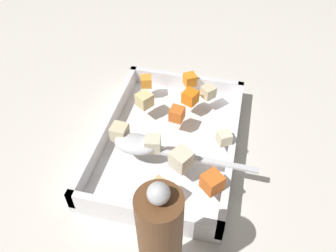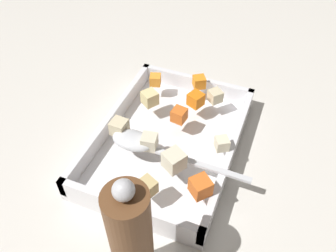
{
  "view_description": "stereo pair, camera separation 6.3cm",
  "coord_description": "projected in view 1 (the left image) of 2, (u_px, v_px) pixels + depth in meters",
  "views": [
    {
      "loc": [
        -0.45,
        -0.12,
        0.51
      ],
      "look_at": [
        -0.02,
        -0.01,
        0.06
      ],
      "focal_mm": 37.45,
      "sensor_mm": 36.0,
      "label": 1
    },
    {
      "loc": [
        -0.43,
        -0.18,
        0.51
      ],
      "look_at": [
        -0.02,
        -0.01,
        0.06
      ],
      "focal_mm": 37.45,
      "sensor_mm": 36.0,
      "label": 2
    }
  ],
  "objects": [
    {
      "name": "carrot_chunk_heap_top",
      "position": [
        177.0,
        114.0,
        0.65
      ],
      "size": [
        0.03,
        0.03,
        0.02
      ],
      "primitive_type": "cube",
      "rotation": [
        0.0,
        0.0,
        3.0
      ],
      "color": "orange",
      "rests_on": "baking_dish"
    },
    {
      "name": "parsnip_chunk_under_handle",
      "position": [
        181.0,
        159.0,
        0.57
      ],
      "size": [
        0.04,
        0.04,
        0.03
      ],
      "primitive_type": "cube",
      "rotation": [
        0.0,
        0.0,
        5.75
      ],
      "color": "beige",
      "rests_on": "baking_dish"
    },
    {
      "name": "potato_chunk_corner_nw",
      "position": [
        144.0,
        100.0,
        0.68
      ],
      "size": [
        0.04,
        0.04,
        0.03
      ],
      "primitive_type": "cube",
      "rotation": [
        0.0,
        0.0,
        5.69
      ],
      "color": "#E0CC89",
      "rests_on": "baking_dish"
    },
    {
      "name": "potato_chunk_near_right",
      "position": [
        160.0,
        189.0,
        0.53
      ],
      "size": [
        0.03,
        0.03,
        0.03
      ],
      "primitive_type": "cube",
      "rotation": [
        0.0,
        0.0,
        2.72
      ],
      "color": "tan",
      "rests_on": "baking_dish"
    },
    {
      "name": "carrot_chunk_far_left",
      "position": [
        212.0,
        182.0,
        0.54
      ],
      "size": [
        0.04,
        0.04,
        0.03
      ],
      "primitive_type": "cube",
      "rotation": [
        0.0,
        0.0,
        0.85
      ],
      "color": "orange",
      "rests_on": "baking_dish"
    },
    {
      "name": "potato_chunk_near_left",
      "position": [
        120.0,
        132.0,
        0.61
      ],
      "size": [
        0.03,
        0.03,
        0.03
      ],
      "primitive_type": "cube",
      "rotation": [
        0.0,
        0.0,
        4.64
      ],
      "color": "beige",
      "rests_on": "baking_dish"
    },
    {
      "name": "carrot_chunk_near_spoon",
      "position": [
        190.0,
        97.0,
        0.68
      ],
      "size": [
        0.03,
        0.03,
        0.03
      ],
      "primitive_type": "cube",
      "rotation": [
        0.0,
        0.0,
        4.3
      ],
      "color": "orange",
      "rests_on": "baking_dish"
    },
    {
      "name": "carrot_chunk_mid_left",
      "position": [
        146.0,
        81.0,
        0.72
      ],
      "size": [
        0.03,
        0.03,
        0.02
      ],
      "primitive_type": "cube",
      "rotation": [
        0.0,
        0.0,
        0.31
      ],
      "color": "orange",
      "rests_on": "baking_dish"
    },
    {
      "name": "potato_chunk_corner_sw",
      "position": [
        208.0,
        92.0,
        0.69
      ],
      "size": [
        0.03,
        0.03,
        0.02
      ],
      "primitive_type": "cube",
      "rotation": [
        0.0,
        0.0,
        2.42
      ],
      "color": "beige",
      "rests_on": "baking_dish"
    },
    {
      "name": "carrot_chunk_mid_right",
      "position": [
        190.0,
        80.0,
        0.72
      ],
      "size": [
        0.03,
        0.03,
        0.02
      ],
      "primitive_type": "cube",
      "rotation": [
        0.0,
        0.0,
        0.57
      ],
      "color": "orange",
      "rests_on": "baking_dish"
    },
    {
      "name": "pepper_mill",
      "position": [
        160.0,
        245.0,
        0.42
      ],
      "size": [
        0.05,
        0.05,
        0.23
      ],
      "color": "brown",
      "rests_on": "ground_plane"
    },
    {
      "name": "serving_spoon",
      "position": [
        143.0,
        146.0,
        0.6
      ],
      "size": [
        0.05,
        0.25,
        0.02
      ],
      "rotation": [
        0.0,
        0.0,
        4.69
      ],
      "color": "silver",
      "rests_on": "baking_dish"
    },
    {
      "name": "parsnip_chunk_far_right",
      "position": [
        154.0,
        144.0,
        0.6
      ],
      "size": [
        0.03,
        0.03,
        0.03
      ],
      "primitive_type": "cube",
      "rotation": [
        0.0,
        0.0,
        0.17
      ],
      "color": "beige",
      "rests_on": "baking_dish"
    },
    {
      "name": "ground_plane",
      "position": [
        163.0,
        139.0,
        0.69
      ],
      "size": [
        4.0,
        4.0,
        0.0
      ],
      "primitive_type": "plane",
      "color": "beige"
    },
    {
      "name": "baking_dish",
      "position": [
        168.0,
        143.0,
        0.66
      ],
      "size": [
        0.35,
        0.25,
        0.05
      ],
      "color": "silver",
      "rests_on": "ground_plane"
    },
    {
      "name": "potato_chunk_back_center",
      "position": [
        224.0,
        138.0,
        0.61
      ],
      "size": [
        0.03,
        0.03,
        0.02
      ],
      "primitive_type": "cube",
      "rotation": [
        0.0,
        0.0,
        5.26
      ],
      "color": "beige",
      "rests_on": "baking_dish"
    }
  ]
}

